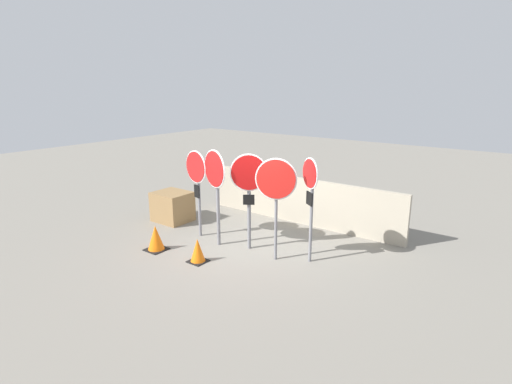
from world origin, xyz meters
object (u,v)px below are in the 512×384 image
at_px(stop_sign_0, 197,176).
at_px(storage_crate, 172,207).
at_px(stop_sign_2, 249,184).
at_px(stop_sign_1, 215,179).
at_px(traffic_cone_0, 156,238).
at_px(traffic_cone_1, 198,251).
at_px(stop_sign_3, 276,186).
at_px(stop_sign_4, 310,189).

height_order(stop_sign_0, storage_crate, stop_sign_0).
bearing_deg(stop_sign_2, stop_sign_1, 165.15).
bearing_deg(stop_sign_0, stop_sign_2, 14.50).
relative_size(traffic_cone_0, traffic_cone_1, 1.13).
bearing_deg(stop_sign_1, traffic_cone_1, -54.82).
relative_size(stop_sign_3, storage_crate, 2.32).
bearing_deg(stop_sign_0, traffic_cone_1, -35.47).
xyz_separation_m(stop_sign_1, traffic_cone_1, (0.31, -0.99, -1.43)).
relative_size(stop_sign_1, stop_sign_2, 1.02).
height_order(traffic_cone_0, traffic_cone_1, traffic_cone_0).
xyz_separation_m(stop_sign_1, storage_crate, (-2.28, 0.60, -1.26)).
xyz_separation_m(stop_sign_0, traffic_cone_0, (-0.18, -1.27, -1.32)).
bearing_deg(storage_crate, traffic_cone_0, -52.63).
bearing_deg(storage_crate, stop_sign_4, -1.32).
xyz_separation_m(traffic_cone_1, storage_crate, (-2.59, 1.59, 0.16)).
bearing_deg(traffic_cone_1, traffic_cone_0, -174.67).
bearing_deg(stop_sign_3, traffic_cone_0, -179.35).
xyz_separation_m(stop_sign_0, stop_sign_1, (0.80, -0.17, 0.07)).
relative_size(stop_sign_0, stop_sign_1, 0.95).
distance_m(stop_sign_4, storage_crate, 4.75).
height_order(stop_sign_0, stop_sign_1, stop_sign_1).
bearing_deg(stop_sign_0, traffic_cone_0, -87.27).
bearing_deg(traffic_cone_0, stop_sign_3, 25.01).
relative_size(stop_sign_2, stop_sign_3, 0.99).
relative_size(stop_sign_0, stop_sign_2, 0.97).
bearing_deg(storage_crate, stop_sign_1, -14.84).
xyz_separation_m(stop_sign_0, stop_sign_4, (3.09, 0.33, 0.08)).
height_order(stop_sign_1, traffic_cone_0, stop_sign_1).
bearing_deg(traffic_cone_0, stop_sign_2, 37.84).
bearing_deg(stop_sign_4, stop_sign_1, -133.13).
xyz_separation_m(stop_sign_2, stop_sign_3, (0.86, -0.15, 0.12)).
relative_size(stop_sign_0, traffic_cone_1, 4.19).
bearing_deg(stop_sign_4, traffic_cone_0, -119.25).
distance_m(stop_sign_0, storage_crate, 1.95).
xyz_separation_m(traffic_cone_0, traffic_cone_1, (1.28, 0.12, -0.04)).
distance_m(stop_sign_0, stop_sign_3, 2.46).
distance_m(stop_sign_3, storage_crate, 4.18).
height_order(stop_sign_2, stop_sign_4, stop_sign_4).
relative_size(stop_sign_4, traffic_cone_1, 4.37).
height_order(stop_sign_2, traffic_cone_0, stop_sign_2).
height_order(stop_sign_1, stop_sign_3, stop_sign_1).
distance_m(stop_sign_2, traffic_cone_0, 2.60).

